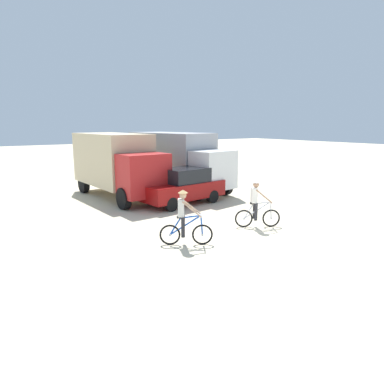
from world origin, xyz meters
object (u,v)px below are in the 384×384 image
at_px(box_truck_tan_camper, 117,162).
at_px(cyclist_orange_shirt, 184,220).
at_px(cyclist_cowboy_hat, 256,205).
at_px(box_truck_grey_hauler, 178,159).
at_px(sedan_parked, 183,186).

xyz_separation_m(box_truck_tan_camper, cyclist_orange_shirt, (-1.31, -8.39, -1.03)).
bearing_deg(cyclist_orange_shirt, cyclist_cowboy_hat, 1.95).
distance_m(cyclist_orange_shirt, cyclist_cowboy_hat, 3.34).
relative_size(box_truck_grey_hauler, cyclist_orange_shirt, 3.85).
distance_m(sedan_parked, cyclist_orange_shirt, 5.94).
height_order(box_truck_grey_hauler, cyclist_orange_shirt, box_truck_grey_hauler).
bearing_deg(box_truck_tan_camper, sedan_parked, -60.48).
distance_m(box_truck_tan_camper, box_truck_grey_hauler, 3.58).
bearing_deg(box_truck_tan_camper, box_truck_grey_hauler, -5.92).
bearing_deg(cyclist_cowboy_hat, cyclist_orange_shirt, -178.05).
relative_size(box_truck_tan_camper, cyclist_cowboy_hat, 3.76).
distance_m(box_truck_grey_hauler, cyclist_orange_shirt, 9.44).
height_order(box_truck_grey_hauler, sedan_parked, box_truck_grey_hauler).
bearing_deg(sedan_parked, cyclist_orange_shirt, -123.00).
relative_size(cyclist_orange_shirt, cyclist_cowboy_hat, 1.00).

